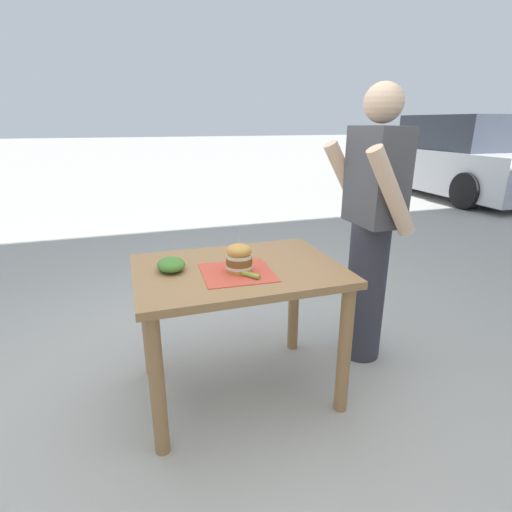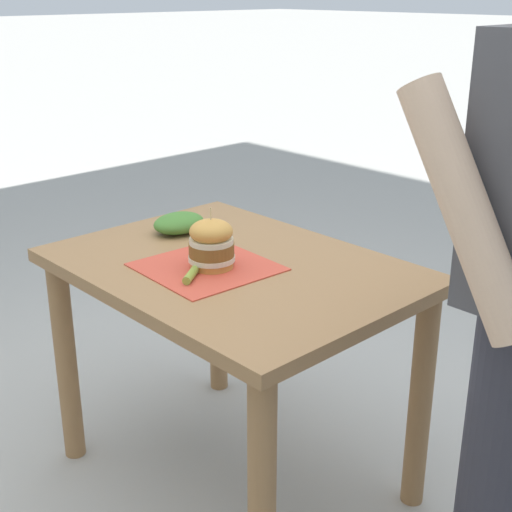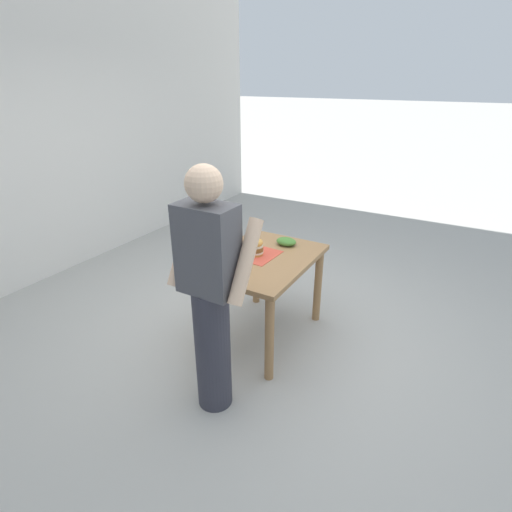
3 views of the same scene
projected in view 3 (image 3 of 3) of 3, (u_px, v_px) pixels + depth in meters
ground_plane at (262, 334)px, 3.60m from camera, size 80.00×80.00×0.00m
patio_table at (262, 272)px, 3.35m from camera, size 0.78×1.07×0.76m
serving_paper at (255, 254)px, 3.35m from camera, size 0.37×0.37×0.00m
sandwich at (255, 247)px, 3.30m from camera, size 0.14×0.14×0.18m
pickle_spear at (243, 252)px, 3.35m from camera, size 0.09×0.08×0.02m
side_salad at (286, 241)px, 3.52m from camera, size 0.18×0.14×0.07m
diner_across_table at (210, 292)px, 2.50m from camera, size 0.55×0.35×1.69m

